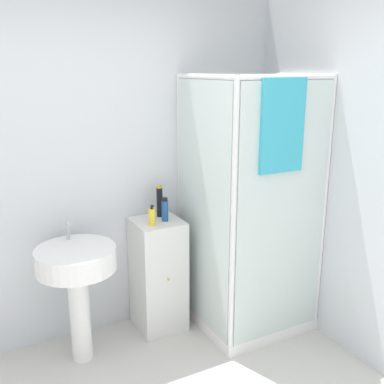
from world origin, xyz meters
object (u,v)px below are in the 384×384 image
sink (77,272)px  shampoo_bottle_tall_black (160,201)px  soap_dispenser (152,217)px  shampoo_bottle_blue (165,210)px

sink → shampoo_bottle_tall_black: (0.70, 0.21, 0.34)m
sink → soap_dispenser: (0.57, 0.05, 0.29)m
soap_dispenser → shampoo_bottle_blue: (0.12, 0.04, 0.02)m
sink → shampoo_bottle_tall_black: size_ratio=3.89×
shampoo_bottle_blue → soap_dispenser: bearing=-161.0°
soap_dispenser → shampoo_bottle_tall_black: bearing=50.2°
sink → shampoo_bottle_blue: size_ratio=5.39×
shampoo_bottle_tall_black → shampoo_bottle_blue: (-0.01, -0.11, -0.03)m
soap_dispenser → shampoo_bottle_tall_black: 0.21m
soap_dispenser → shampoo_bottle_tall_black: (0.13, 0.16, 0.06)m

